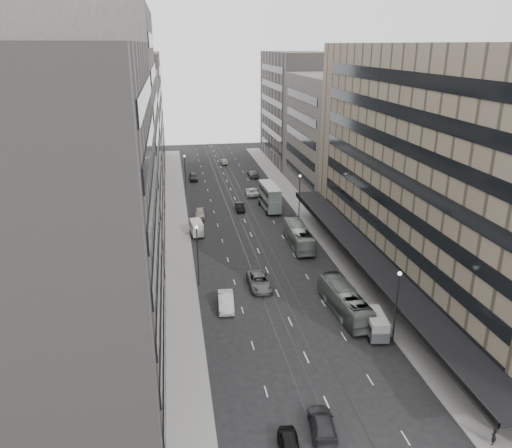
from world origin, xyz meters
TOP-DOWN VIEW (x-y plane):
  - ground at (0.00, 0.00)m, footprint 220.00×220.00m
  - sidewalk_right at (12.00, 37.50)m, footprint 4.00×125.00m
  - sidewalk_left at (-12.00, 37.50)m, footprint 4.00×125.00m
  - department_store at (21.45, 8.00)m, footprint 19.20×60.00m
  - building_right_mid at (21.50, 52.00)m, footprint 15.00×28.00m
  - building_right_far at (21.50, 82.00)m, footprint 15.00×32.00m
  - building_left_a at (-21.50, -8.00)m, footprint 15.00×28.00m
  - building_left_b at (-21.50, 19.00)m, footprint 15.00×26.00m
  - building_left_c at (-21.50, 46.00)m, footprint 15.00×28.00m
  - building_left_d at (-21.50, 79.00)m, footprint 15.00×38.00m
  - lamp_right_near at (9.70, -5.00)m, footprint 0.44×0.44m
  - lamp_right_far at (9.70, 35.00)m, footprint 0.44×0.44m
  - lamp_left_near at (-9.70, 12.00)m, footprint 0.44×0.44m
  - lamp_left_far at (-9.70, 55.00)m, footprint 0.44×0.44m
  - bus_near at (6.71, 1.80)m, footprint 3.35×11.43m
  - bus_far at (6.60, 23.24)m, footprint 3.13×11.74m
  - double_decker at (5.60, 41.44)m, footprint 3.03×8.98m
  - vw_microbus at (8.42, -3.23)m, footprint 2.59×4.81m
  - panel_van at (-8.90, 30.16)m, footprint 2.23×4.07m
  - sedan_0 at (-4.58, -18.05)m, footprint 1.95×4.19m
  - sedan_1 at (-6.86, 5.43)m, footprint 2.14×5.26m
  - sedan_2 at (-1.97, 10.00)m, footprint 2.79×6.00m
  - sedan_3 at (-1.42, -16.09)m, footprint 2.66×5.17m
  - sedan_4 at (-7.78, 39.11)m, footprint 2.34×4.94m
  - sedan_5 at (-0.06, 41.98)m, footprint 1.51×4.32m
  - sedan_6 at (3.84, 51.66)m, footprint 3.07×5.78m
  - sedan_7 at (6.58, 66.70)m, footprint 2.28×5.26m
  - sedan_8 at (-7.55, 66.04)m, footprint 2.00×4.83m
  - sedan_9 at (1.23, 81.33)m, footprint 1.71×4.20m
  - pedestrian at (11.38, -19.91)m, footprint 0.71×0.70m

SIDE VIEW (x-z plane):
  - ground at x=0.00m, z-range 0.00..0.00m
  - sidewalk_right at x=12.00m, z-range 0.00..0.15m
  - sidewalk_left at x=-12.00m, z-range 0.00..0.15m
  - sedan_9 at x=1.23m, z-range 0.00..1.36m
  - sedan_0 at x=-4.58m, z-range 0.00..1.39m
  - sedan_5 at x=-0.06m, z-range 0.00..1.42m
  - sedan_3 at x=-1.42m, z-range 0.00..1.43m
  - sedan_7 at x=6.58m, z-range 0.00..1.51m
  - sedan_6 at x=3.84m, z-range 0.00..1.55m
  - sedan_4 at x=-7.78m, z-range 0.00..1.63m
  - sedan_8 at x=-7.55m, z-range 0.00..1.63m
  - sedan_2 at x=-1.97m, z-range 0.00..1.66m
  - sedan_1 at x=-6.86m, z-range 0.00..1.70m
  - pedestrian at x=11.38m, z-range 0.15..1.79m
  - panel_van at x=-8.90m, z-range 0.13..2.60m
  - vw_microbus at x=8.42m, z-range 0.14..2.62m
  - bus_near at x=6.71m, z-range 0.00..3.14m
  - bus_far at x=6.60m, z-range 0.00..3.25m
  - double_decker at x=5.60m, z-range 0.19..5.05m
  - lamp_right_near at x=9.70m, z-range 1.04..9.36m
  - lamp_right_far at x=9.70m, z-range 1.04..9.36m
  - lamp_left_near at x=-9.70m, z-range 1.04..9.36m
  - lamp_left_far at x=-9.70m, z-range 1.04..9.36m
  - building_right_mid at x=21.50m, z-range 0.00..24.00m
  - building_left_c at x=-21.50m, z-range 0.00..25.00m
  - building_right_far at x=21.50m, z-range 0.00..28.00m
  - building_left_d at x=-21.50m, z-range 0.00..28.00m
  - department_store at x=21.45m, z-range -0.05..29.95m
  - building_left_a at x=-21.50m, z-range 0.00..30.00m
  - building_left_b at x=-21.50m, z-range 0.00..34.00m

